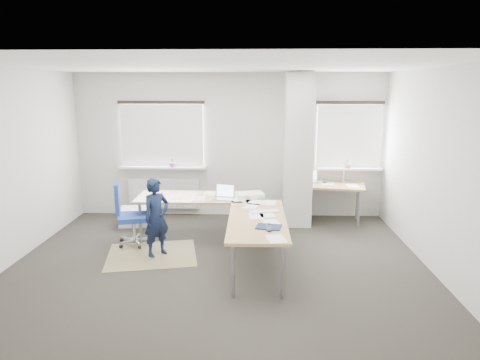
{
  "coord_description": "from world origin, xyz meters",
  "views": [
    {
      "loc": [
        0.53,
        -5.79,
        2.53
      ],
      "look_at": [
        0.28,
        0.9,
        1.07
      ],
      "focal_mm": 32.0,
      "sensor_mm": 36.0,
      "label": 1
    }
  ],
  "objects_px": {
    "task_chair": "(131,227)",
    "person": "(156,217)",
    "desk_main": "(227,209)",
    "desk_side": "(326,186)"
  },
  "relations": [
    {
      "from": "desk_side",
      "to": "desk_main",
      "type": "bearing_deg",
      "value": -127.58
    },
    {
      "from": "task_chair",
      "to": "person",
      "type": "bearing_deg",
      "value": -54.19
    },
    {
      "from": "desk_main",
      "to": "task_chair",
      "type": "relative_size",
      "value": 2.48
    },
    {
      "from": "desk_main",
      "to": "person",
      "type": "xyz_separation_m",
      "value": [
        -1.06,
        -0.21,
        -0.09
      ]
    },
    {
      "from": "task_chair",
      "to": "person",
      "type": "relative_size",
      "value": 0.87
    },
    {
      "from": "desk_side",
      "to": "person",
      "type": "height_order",
      "value": "desk_side"
    },
    {
      "from": "desk_main",
      "to": "desk_side",
      "type": "relative_size",
      "value": 1.74
    },
    {
      "from": "task_chair",
      "to": "person",
      "type": "xyz_separation_m",
      "value": [
        0.53,
        -0.43,
        0.31
      ]
    },
    {
      "from": "desk_main",
      "to": "task_chair",
      "type": "height_order",
      "value": "task_chair"
    },
    {
      "from": "desk_main",
      "to": "task_chair",
      "type": "distance_m",
      "value": 1.65
    }
  ]
}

